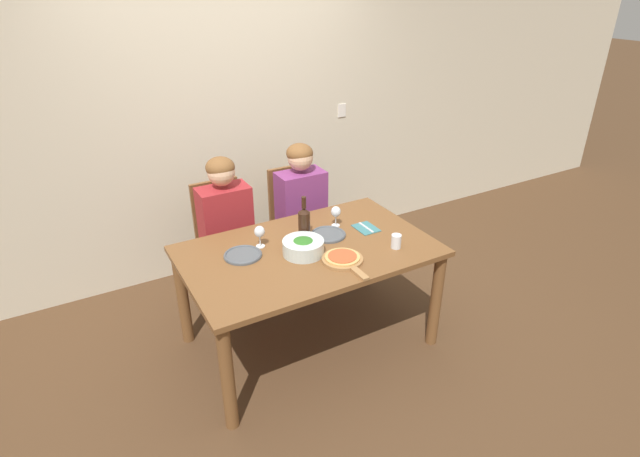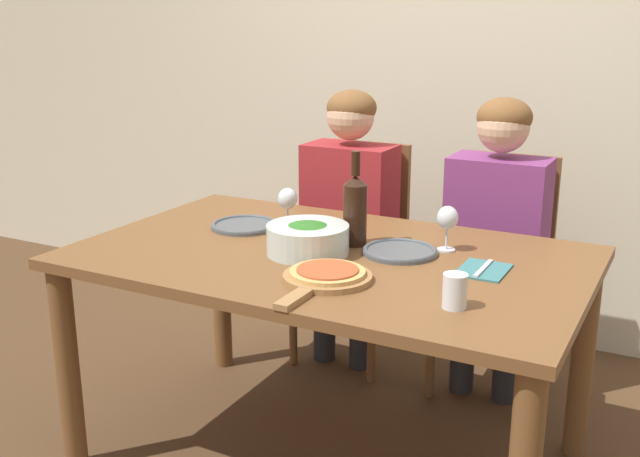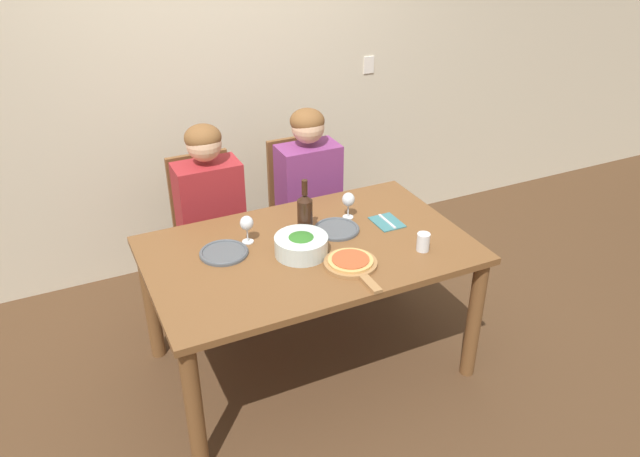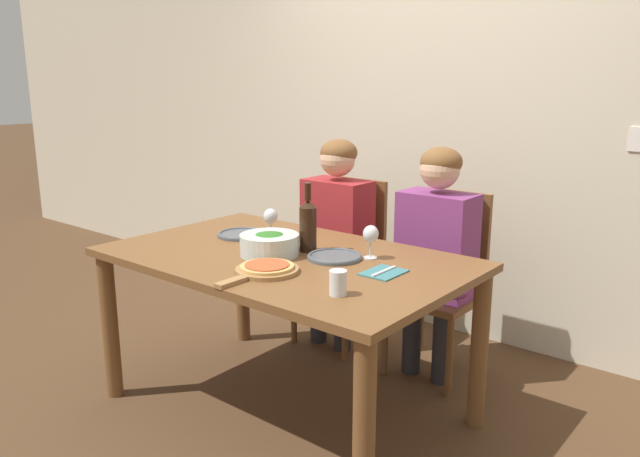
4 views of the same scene
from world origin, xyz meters
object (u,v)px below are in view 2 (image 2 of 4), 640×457
Objects in this scene: pizza_on_board at (326,276)px; water_tumbler at (455,291)px; chair_right at (500,267)px; person_woman at (348,204)px; wine_bottle at (355,208)px; dinner_plate_left at (245,225)px; chair_left at (359,246)px; fork_on_napkin at (483,270)px; wine_glass_right at (447,220)px; dinner_plate_right at (400,251)px; person_man at (496,222)px; broccoli_bowl at (308,239)px; wine_glass_left at (288,201)px.

pizza_on_board is 0.40m from water_tumbler.
chair_right reaches higher than water_tumbler.
person_woman is (-0.64, -0.12, 0.22)m from chair_right.
dinner_plate_left is (-0.44, 0.00, -0.12)m from wine_bottle.
chair_left is 0.79× the size of person_woman.
water_tumbler is at bearing -81.97° from chair_right.
fork_on_napkin is at bearing -7.98° from wine_bottle.
dinner_plate_left is 0.75m from wine_glass_right.
person_woman is 4.95× the size of dinner_plate_right.
water_tumbler is (0.39, -0.02, 0.03)m from pizza_on_board.
water_tumbler is (0.30, -0.37, 0.04)m from dinner_plate_right.
wine_bottle is at bearing -116.41° from person_man.
wine_bottle is 3.40× the size of water_tumbler.
dinner_plate_right is at bearing -7.63° from wine_bottle.
person_woman is at bearing 127.46° from dinner_plate_right.
wine_bottle reaches higher than water_tumbler.
water_tumbler is at bearing -23.16° from dinner_plate_left.
pizza_on_board is at bearing -77.60° from wine_bottle.
person_man reaches higher than fork_on_napkin.
wine_bottle is (-0.31, -0.63, 0.16)m from person_man.
wine_glass_right is 1.61× the size of water_tumbler.
person_woman is 0.73m from wine_bottle.
person_woman is at bearing -90.00° from chair_left.
person_man is 3.01× the size of pizza_on_board.
person_man is (0.64, 0.00, 0.00)m from person_woman.
person_woman is at bearing -169.71° from chair_right.
wine_glass_right is at bearing 39.80° from dinner_plate_right.
person_man is 1.04m from water_tumbler.
wine_bottle is 1.77× the size of fork_on_napkin.
pizza_on_board reaches higher than dinner_plate_left.
wine_bottle is 1.30× the size of dinner_plate_left.
broccoli_bowl reaches higher than fork_on_napkin.
wine_bottle is at bearing -112.74° from chair_right.
wine_glass_right is at bearing 14.91° from wine_bottle.
chair_right is at bearing 10.29° from person_woman.
chair_right is 3.93× the size of dinner_plate_left.
chair_right is at bearing 48.36° from wine_glass_left.
chair_left is 3.59× the size of broccoli_bowl.
chair_left is 0.64m from chair_right.
chair_left reaches higher than water_tumbler.
wine_glass_right is at bearing -91.61° from chair_right.
person_woman is at bearing 128.18° from water_tumbler.
wine_glass_right reaches higher than water_tumbler.
wine_glass_right is (0.62, -0.67, 0.36)m from chair_left.
chair_right is 1.19m from water_tumbler.
chair_left is at bearing 132.96° from wine_glass_right.
broccoli_bowl is 0.30m from dinner_plate_right.
wine_glass_left is at bearing -136.97° from person_man.
chair_left reaches higher than dinner_plate_right.
person_man is 0.89m from broccoli_bowl.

